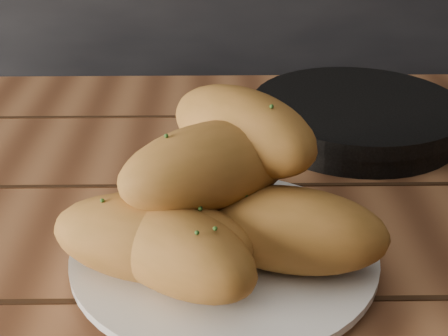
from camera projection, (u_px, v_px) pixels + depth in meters
counter at (101, 121)px, 1.63m from camera, size 2.80×0.60×0.90m
table at (380, 305)px, 0.67m from camera, size 1.55×0.95×0.75m
plate at (224, 255)px, 0.58m from camera, size 0.28×0.28×0.02m
bread_rolls at (213, 198)px, 0.54m from camera, size 0.30×0.28×0.14m
skillet at (358, 116)px, 0.83m from camera, size 0.41×0.28×0.05m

